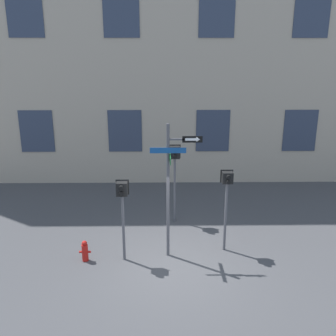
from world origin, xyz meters
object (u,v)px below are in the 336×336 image
fire_hydrant (85,251)px  street_sign_pole (171,181)px  pedestrian_signal_left (122,199)px  pedestrian_signal_across (175,162)px  pedestrian_signal_right (227,190)px

fire_hydrant → street_sign_pole: bearing=6.2°
pedestrian_signal_left → fire_hydrant: (-1.14, -0.04, -1.61)m
pedestrian_signal_across → fire_hydrant: pedestrian_signal_across is taller
street_sign_pole → pedestrian_signal_left: bearing=-170.4°
street_sign_pole → fire_hydrant: bearing=-173.8°
pedestrian_signal_left → pedestrian_signal_across: size_ratio=0.87×
street_sign_pole → pedestrian_signal_across: 2.45m
pedestrian_signal_right → street_sign_pole: bearing=-169.5°
street_sign_pole → fire_hydrant: 3.27m
street_sign_pole → pedestrian_signal_right: street_sign_pole is taller
pedestrian_signal_right → pedestrian_signal_across: 2.60m
fire_hydrant → pedestrian_signal_right: bearing=8.0°
pedestrian_signal_left → fire_hydrant: bearing=-177.9°
street_sign_pole → pedestrian_signal_left: size_ratio=1.64×
pedestrian_signal_left → pedestrian_signal_across: pedestrian_signal_across is taller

